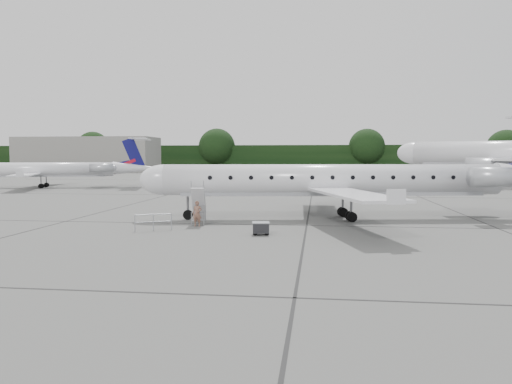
# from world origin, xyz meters

# --- Properties ---
(ground) EXTENTS (320.00, 320.00, 0.00)m
(ground) POSITION_xyz_m (0.00, 0.00, 0.00)
(ground) COLOR slate
(ground) RESTS_ON ground
(treeline) EXTENTS (260.00, 4.00, 8.00)m
(treeline) POSITION_xyz_m (0.00, 130.00, 4.00)
(treeline) COLOR black
(treeline) RESTS_ON ground
(terminal_building) EXTENTS (40.00, 14.00, 10.00)m
(terminal_building) POSITION_xyz_m (-70.00, 110.00, 5.00)
(terminal_building) COLOR gray
(terminal_building) RESTS_ON ground
(main_regional_jet) EXTENTS (33.72, 26.58, 7.86)m
(main_regional_jet) POSITION_xyz_m (-1.92, 6.87, 3.93)
(main_regional_jet) COLOR silver
(main_regional_jet) RESTS_ON ground
(airstair) EXTENTS (1.17, 2.24, 2.46)m
(airstair) POSITION_xyz_m (-10.82, 3.23, 1.23)
(airstair) COLOR silver
(airstair) RESTS_ON ground
(passenger) EXTENTS (0.62, 0.43, 1.65)m
(passenger) POSITION_xyz_m (-10.63, 2.02, 0.83)
(passenger) COLOR brown
(passenger) RESTS_ON ground
(safety_railing) EXTENTS (1.98, 1.10, 1.00)m
(safety_railing) POSITION_xyz_m (-12.81, -0.19, 0.50)
(safety_railing) COLOR #999CA2
(safety_railing) RESTS_ON ground
(baggage_cart) EXTENTS (1.02, 0.87, 0.80)m
(baggage_cart) POSITION_xyz_m (-6.16, -0.93, 0.40)
(baggage_cart) COLOR black
(baggage_cart) RESTS_ON ground
(bg_regional_left) EXTENTS (31.58, 26.08, 7.21)m
(bg_regional_left) POSITION_xyz_m (-42.97, 37.67, 3.60)
(bg_regional_left) COLOR silver
(bg_regional_left) RESTS_ON ground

